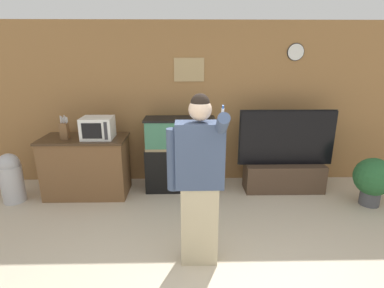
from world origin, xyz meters
The scene contains 9 objects.
wall_back_paneled centered at (0.00, 3.01, 1.30)m, with size 10.00×0.08×2.60m.
counter_island centered at (-1.75, 2.43, 0.46)m, with size 1.25×0.64×0.92m.
microwave centered at (-1.51, 2.38, 1.07)m, with size 0.44×0.36×0.31m.
knife_block centered at (-1.99, 2.36, 1.04)m, with size 0.11×0.11×0.34m.
aquarium_on_stand centered at (-0.32, 2.59, 0.59)m, with size 1.08×0.43×1.17m.
tv_on_stand centered at (1.33, 2.51, 0.38)m, with size 1.48×0.40×1.30m.
person_standing centered at (-0.10, 0.82, 0.92)m, with size 0.56×0.42×1.77m.
potted_plant centered at (2.44, 1.99, 0.41)m, with size 0.54×0.54×0.70m.
trash_bin centered at (-2.78, 2.21, 0.38)m, with size 0.32×0.32×0.74m.
Camera 1 is at (-0.22, -1.87, 2.12)m, focal length 28.00 mm.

